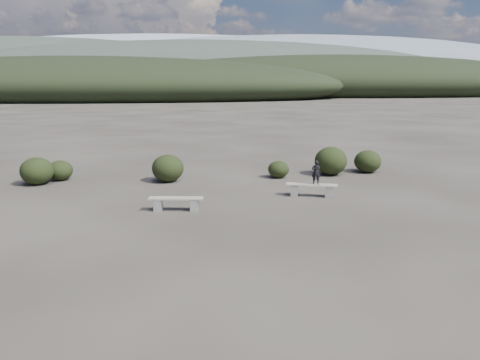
{
  "coord_description": "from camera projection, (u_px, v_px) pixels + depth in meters",
  "views": [
    {
      "loc": [
        -0.55,
        -10.29,
        4.09
      ],
      "look_at": [
        0.56,
        3.5,
        1.1
      ],
      "focal_mm": 35.0,
      "sensor_mm": 36.0,
      "label": 1
    }
  ],
  "objects": [
    {
      "name": "bench_left",
      "position": [
        176.0,
        203.0,
        14.8
      ],
      "size": [
        1.75,
        0.51,
        0.43
      ],
      "rotation": [
        0.0,
        0.0,
        -0.09
      ],
      "color": "slate",
      "rests_on": "ground"
    },
    {
      "name": "shrub_a",
      "position": [
        60.0,
        170.0,
        19.22
      ],
      "size": [
        1.01,
        1.01,
        0.83
      ],
      "primitive_type": "ellipsoid",
      "color": "black",
      "rests_on": "ground"
    },
    {
      "name": "bench_right",
      "position": [
        312.0,
        189.0,
        16.59
      ],
      "size": [
        1.84,
        0.82,
        0.45
      ],
      "rotation": [
        0.0,
        0.0,
        -0.25
      ],
      "color": "slate",
      "rests_on": "ground"
    },
    {
      "name": "shrub_e",
      "position": [
        368.0,
        161.0,
        20.86
      ],
      "size": [
        1.19,
        1.19,
        0.99
      ],
      "primitive_type": "ellipsoid",
      "color": "black",
      "rests_on": "ground"
    },
    {
      "name": "shrub_b",
      "position": [
        168.0,
        168.0,
        18.96
      ],
      "size": [
        1.29,
        1.29,
        1.11
      ],
      "primitive_type": "ellipsoid",
      "color": "black",
      "rests_on": "ground"
    },
    {
      "name": "shrub_d",
      "position": [
        331.0,
        161.0,
        20.3
      ],
      "size": [
        1.4,
        1.4,
        1.23
      ],
      "primitive_type": "ellipsoid",
      "color": "black",
      "rests_on": "ground"
    },
    {
      "name": "shrub_c",
      "position": [
        279.0,
        169.0,
        19.76
      ],
      "size": [
        0.9,
        0.9,
        0.72
      ],
      "primitive_type": "ellipsoid",
      "color": "black",
      "rests_on": "ground"
    },
    {
      "name": "mountain_ridges",
      "position": [
        192.0,
        70.0,
        338.4
      ],
      "size": [
        500.0,
        400.0,
        56.0
      ],
      "color": "black",
      "rests_on": "ground"
    },
    {
      "name": "shrub_f",
      "position": [
        37.0,
        171.0,
        18.45
      ],
      "size": [
        1.28,
        1.28,
        1.08
      ],
      "primitive_type": "ellipsoid",
      "color": "black",
      "rests_on": "ground"
    },
    {
      "name": "seated_person",
      "position": [
        316.0,
        172.0,
        16.44
      ],
      "size": [
        0.36,
        0.3,
        0.86
      ],
      "primitive_type": "imported",
      "rotation": [
        0.0,
        0.0,
        2.78
      ],
      "color": "black",
      "rests_on": "bench_right"
    },
    {
      "name": "ground",
      "position": [
        228.0,
        258.0,
        10.93
      ],
      "size": [
        1200.0,
        1200.0,
        0.0
      ],
      "primitive_type": "plane",
      "color": "#2E2923",
      "rests_on": "ground"
    }
  ]
}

